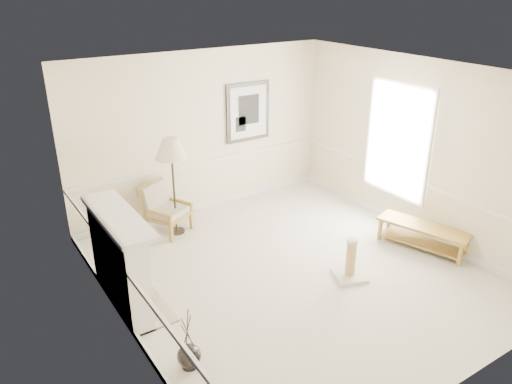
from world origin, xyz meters
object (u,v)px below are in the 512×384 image
bench (423,233)px  floor_lamp (171,151)px  armchair (163,206)px  scratching_post (350,266)px  floor_vase (189,356)px

bench → floor_lamp: bearing=139.0°
floor_lamp → bench: floor_lamp is taller
armchair → scratching_post: (1.65, -2.84, -0.25)m
armchair → floor_vase: bearing=-136.4°
armchair → scratching_post: armchair is taller
floor_lamp → bench: (3.06, -2.66, -1.19)m
floor_vase → floor_lamp: 3.52m
floor_vase → armchair: size_ratio=0.89×
bench → scratching_post: size_ratio=2.39×
armchair → bench: 4.28m
bench → scratching_post: scratching_post is taller
armchair → bench: armchair is taller
armchair → scratching_post: 3.29m
floor_vase → floor_lamp: floor_lamp is taller
armchair → floor_lamp: bearing=-79.6°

